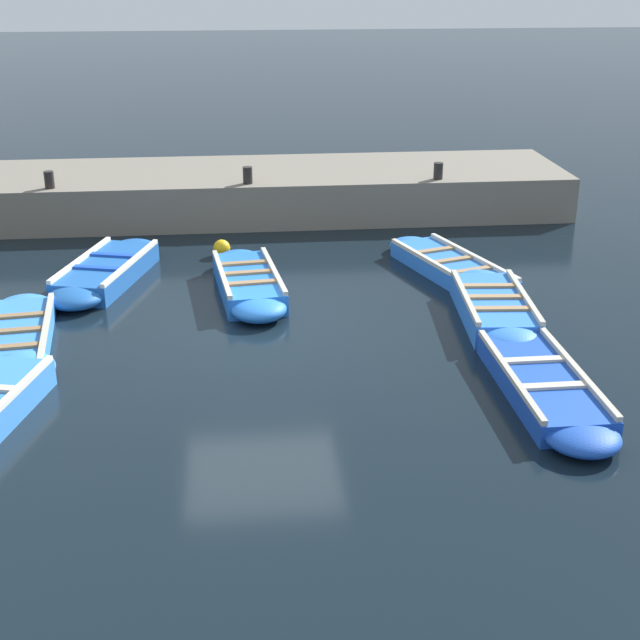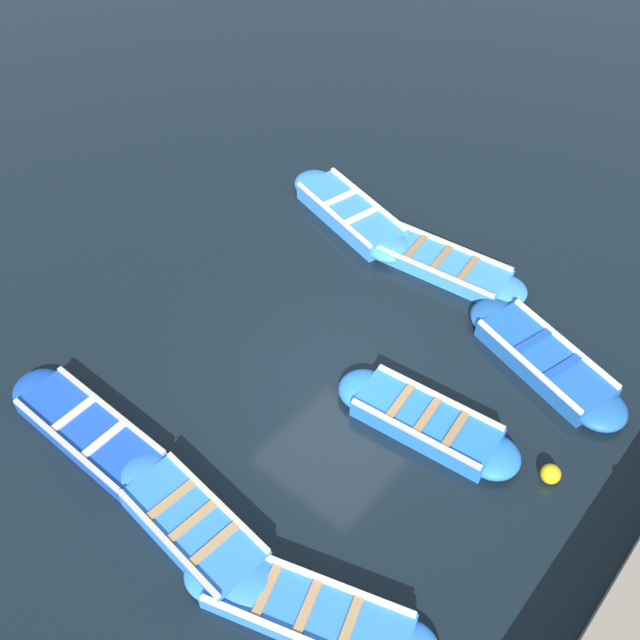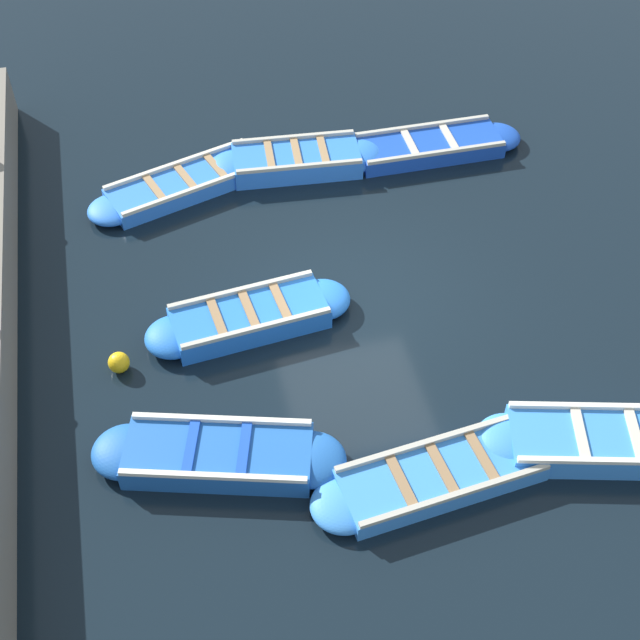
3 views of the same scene
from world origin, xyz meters
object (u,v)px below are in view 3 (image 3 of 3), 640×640
Objects in this scene: boat_bow_out at (297,161)px; boat_tucked at (219,455)px; buoy_orange_near at (119,362)px; boat_far_corner at (604,442)px; boat_mid_row at (186,183)px; boat_near_quay at (250,318)px; boat_outer_left at (441,475)px; boat_drifting at (429,147)px.

boat_tucked is (2.46, 6.36, -0.01)m from boat_bow_out.
buoy_orange_near is (1.22, -2.04, -0.01)m from boat_tucked.
buoy_orange_near is at bearing -25.03° from boat_far_corner.
boat_bow_out is at bearing -175.57° from boat_mid_row.
boat_bow_out reaches higher than boat_mid_row.
boat_bow_out is at bearing -130.39° from buoy_orange_near.
boat_far_corner reaches higher than buoy_orange_near.
boat_tucked reaches higher than buoy_orange_near.
boat_outer_left is at bearing 120.32° from boat_near_quay.
boat_bow_out reaches higher than boat_tucked.
boat_near_quay is 0.88× the size of boat_mid_row.
boat_near_quay is 0.90× the size of boat_outer_left.
boat_mid_row is (2.13, 0.16, -0.04)m from boat_bow_out.
boat_far_corner is 8.74m from boat_mid_row.
boat_drifting is at bearing -138.06° from boat_near_quay.
boat_tucked is at bearing 51.01° from boat_drifting.
boat_near_quay is (4.20, 3.77, 0.03)m from boat_drifting.
boat_drifting is 2.61m from boat_bow_out.
boat_drifting is 1.02× the size of boat_tucked.
boat_bow_out reaches higher than boat_far_corner.
boat_drifting is 1.09× the size of boat_near_quay.
buoy_orange_near is at bearing 69.58° from boat_mid_row.
boat_bow_out is at bearing -1.99° from boat_drifting.
boat_mid_row is at bearing 0.90° from boat_drifting.
boat_drifting is 7.57m from boat_outer_left.
boat_bow_out is (2.83, -7.36, 0.00)m from boat_far_corner.
boat_near_quay is at bearing -38.36° from boat_far_corner.
boat_tucked is (0.33, 6.19, 0.03)m from boat_mid_row.
boat_near_quay is at bearing -167.63° from buoy_orange_near.
boat_outer_left reaches higher than boat_mid_row.
boat_near_quay is at bearing -109.31° from boat_tucked.
boat_far_corner is at bearing 124.59° from boat_mid_row.
boat_tucked is (5.30, -1.00, -0.01)m from boat_far_corner.
boat_drifting is 11.38× the size of buoy_orange_near.
boat_tucked is at bearing 86.94° from boat_mid_row.
boat_far_corner reaches higher than boat_mid_row.
buoy_orange_near is (6.51, -3.04, -0.02)m from boat_far_corner.
boat_drifting is at bearing -179.10° from boat_mid_row.
boat_mid_row is at bearing -55.41° from boat_far_corner.
boat_near_quay is 3.74m from boat_mid_row.
boat_far_corner is (-0.22, 7.27, 0.03)m from boat_drifting.
boat_near_quay is 10.46× the size of buoy_orange_near.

